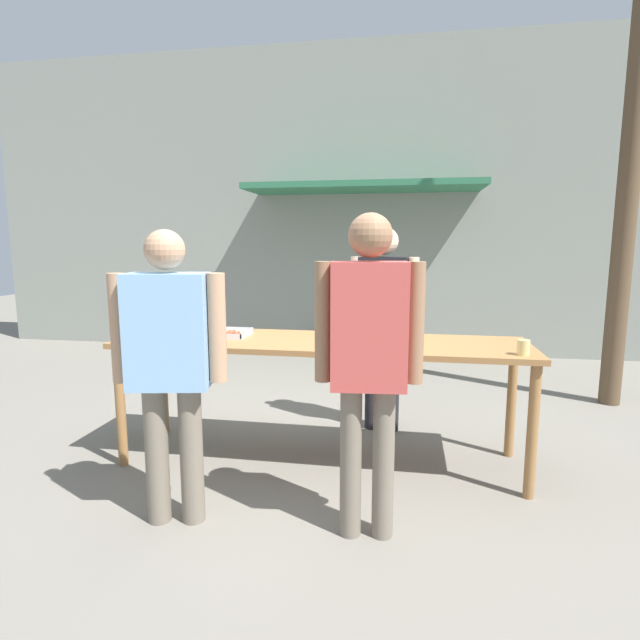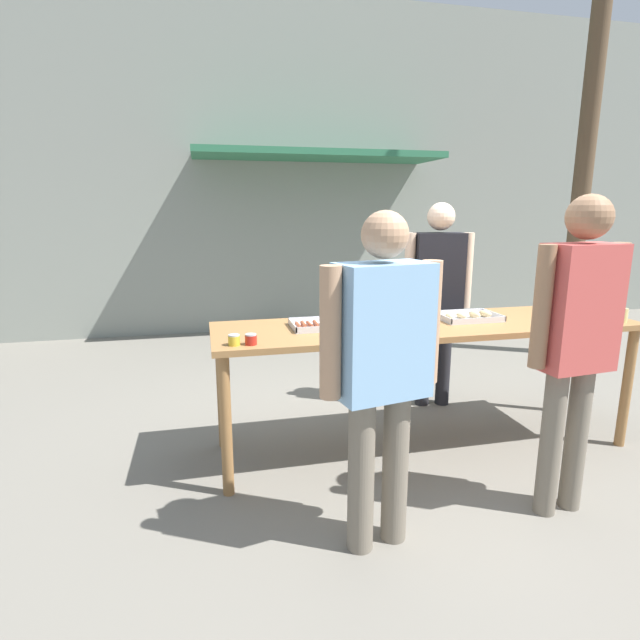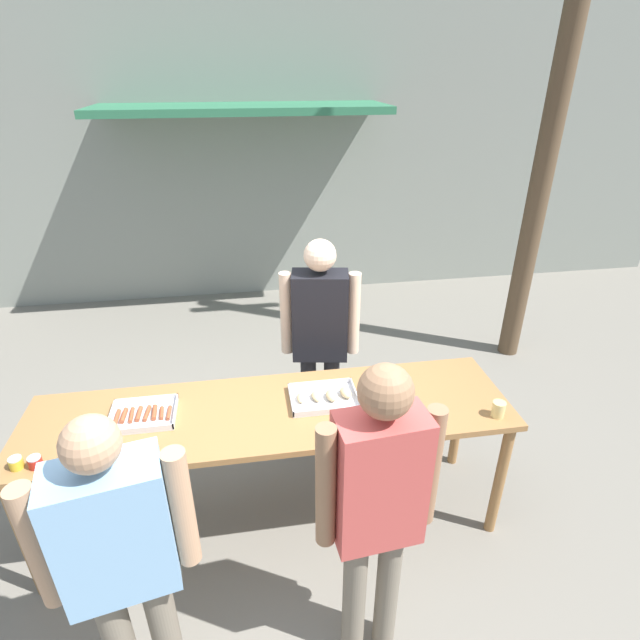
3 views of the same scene
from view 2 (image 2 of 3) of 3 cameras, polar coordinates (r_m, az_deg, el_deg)
ground_plane at (r=3.90m, az=11.55°, el=-13.83°), size 24.00×24.00×0.00m
building_facade_back at (r=7.32m, az=-1.21°, el=16.77°), size 12.00×1.11×4.50m
serving_table at (r=3.61m, az=12.13°, el=-1.79°), size 3.00×0.79×0.93m
food_tray_sausages at (r=3.39m, az=-0.06°, el=-0.60°), size 0.39×0.31×0.04m
food_tray_buns at (r=3.80m, az=16.72°, el=0.39°), size 0.43×0.31×0.06m
condiment_jar_mustard at (r=2.98m, az=-9.79°, el=-2.26°), size 0.07×0.07×0.07m
condiment_jar_ketchup at (r=2.98m, az=-7.90°, el=-2.21°), size 0.07×0.07×0.07m
beer_cup at (r=4.14m, az=31.22°, el=0.49°), size 0.08×0.08×0.10m
person_server_behind_table at (r=4.40m, az=13.28°, el=3.70°), size 0.58×0.29×1.77m
person_customer_holding_hotdog at (r=2.44m, az=7.05°, el=-4.28°), size 0.64×0.33×1.72m
person_customer_with_cup at (r=3.03m, az=27.25°, el=-0.97°), size 0.58×0.26×1.80m
utility_pole at (r=6.66m, az=28.54°, el=20.66°), size 1.10×0.20×5.45m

